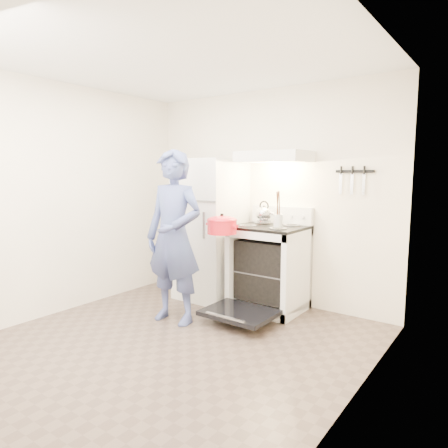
{
  "coord_description": "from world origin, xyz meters",
  "views": [
    {
      "loc": [
        2.4,
        -2.37,
        1.53
      ],
      "look_at": [
        -0.05,
        1.0,
        1.0
      ],
      "focal_mm": 32.0,
      "sensor_mm": 36.0,
      "label": 1
    }
  ],
  "objects": [
    {
      "name": "floor",
      "position": [
        0.0,
        0.0,
        0.0
      ],
      "size": [
        3.6,
        3.6,
        0.0
      ],
      "primitive_type": "plane",
      "color": "brown",
      "rests_on": "ground"
    },
    {
      "name": "pizza_stone",
      "position": [
        0.27,
        1.39,
        0.45
      ],
      "size": [
        0.29,
        0.29,
        0.02
      ],
      "primitive_type": "cylinder",
      "color": "#99774C",
      "rests_on": "oven_rack"
    },
    {
      "name": "tea_kettle",
      "position": [
        0.12,
        1.54,
        1.08
      ],
      "size": [
        0.22,
        0.18,
        0.27
      ],
      "primitive_type": null,
      "color": "#B5B5BA",
      "rests_on": "cooktop"
    },
    {
      "name": "backsplash",
      "position": [
        0.23,
        1.76,
        1.05
      ],
      "size": [
        0.76,
        0.07,
        0.2
      ],
      "primitive_type": "cube",
      "color": "white",
      "rests_on": "cooktop"
    },
    {
      "name": "cooktop",
      "position": [
        0.23,
        1.48,
        0.94
      ],
      "size": [
        0.76,
        0.65,
        0.03
      ],
      "primitive_type": "cube",
      "color": "black",
      "rests_on": "stove_body"
    },
    {
      "name": "stove_body",
      "position": [
        0.23,
        1.48,
        0.46
      ],
      "size": [
        0.76,
        0.65,
        0.92
      ],
      "primitive_type": "cube",
      "color": "white",
      "rests_on": "floor"
    },
    {
      "name": "person",
      "position": [
        -0.38,
        0.58,
        0.88
      ],
      "size": [
        0.69,
        0.5,
        1.77
      ],
      "primitive_type": "imported",
      "rotation": [
        0.0,
        0.0,
        0.12
      ],
      "color": "#3E3F7D",
      "rests_on": "floor"
    },
    {
      "name": "utensil_jar",
      "position": [
        0.46,
        1.24,
        1.05
      ],
      "size": [
        0.11,
        0.11,
        0.13
      ],
      "primitive_type": "cylinder",
      "rotation": [
        0.0,
        0.0,
        0.19
      ],
      "color": "silver",
      "rests_on": "cooktop"
    },
    {
      "name": "range_hood",
      "position": [
        0.23,
        1.55,
        1.71
      ],
      "size": [
        0.76,
        0.5,
        0.12
      ],
      "primitive_type": "cube",
      "color": "white",
      "rests_on": "back_wall"
    },
    {
      "name": "oven_door",
      "position": [
        0.23,
        0.88,
        0.12
      ],
      "size": [
        0.7,
        0.54,
        0.04
      ],
      "primitive_type": "cube",
      "color": "black",
      "rests_on": "floor"
    },
    {
      "name": "refrigerator",
      "position": [
        -0.58,
        1.45,
        0.85
      ],
      "size": [
        0.7,
        0.7,
        1.7
      ],
      "primitive_type": "cube",
      "color": "white",
      "rests_on": "floor"
    },
    {
      "name": "knife_strip",
      "position": [
        1.05,
        1.79,
        1.55
      ],
      "size": [
        0.4,
        0.02,
        0.03
      ],
      "primitive_type": "cube",
      "color": "black",
      "rests_on": "back_wall"
    },
    {
      "name": "back_wall",
      "position": [
        0.0,
        1.8,
        1.25
      ],
      "size": [
        3.2,
        0.02,
        2.5
      ],
      "primitive_type": "cube",
      "color": "white",
      "rests_on": "ground"
    },
    {
      "name": "oven_rack",
      "position": [
        0.23,
        1.48,
        0.44
      ],
      "size": [
        0.6,
        0.52,
        0.01
      ],
      "primitive_type": "cube",
      "color": "slate",
      "rests_on": "stove_body"
    },
    {
      "name": "dutch_oven",
      "position": [
        -0.06,
        0.97,
        0.97
      ],
      "size": [
        0.38,
        0.31,
        0.24
      ],
      "primitive_type": null,
      "color": "red",
      "rests_on": "person"
    }
  ]
}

